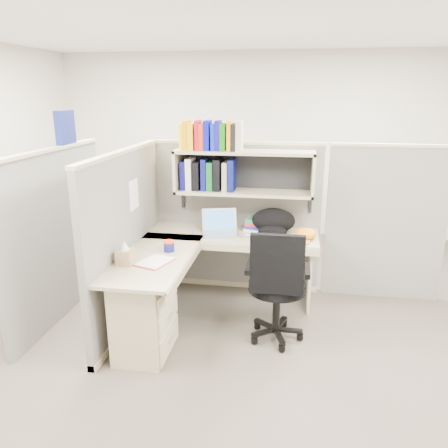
% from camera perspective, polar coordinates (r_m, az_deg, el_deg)
% --- Properties ---
extents(ground, '(6.00, 6.00, 0.00)m').
position_cam_1_polar(ground, '(4.24, -0.15, -13.03)').
color(ground, '#3A342D').
rests_on(ground, ground).
extents(room_shell, '(6.00, 6.00, 6.00)m').
position_cam_1_polar(room_shell, '(3.72, -0.17, 9.21)').
color(room_shell, beige).
rests_on(room_shell, ground).
extents(cubicle, '(3.79, 1.84, 1.95)m').
position_cam_1_polar(cubicle, '(4.37, -3.93, 0.77)').
color(cubicle, '#5D5E59').
rests_on(cubicle, ground).
extents(desk, '(1.74, 1.75, 0.73)m').
position_cam_1_polar(desk, '(3.88, -6.90, -8.87)').
color(desk, tan).
rests_on(desk, ground).
extents(laptop, '(0.44, 0.44, 0.25)m').
position_cam_1_polar(laptop, '(4.38, -0.43, 0.15)').
color(laptop, '#B1B1B5').
rests_on(laptop, desk).
extents(backpack, '(0.52, 0.46, 0.26)m').
position_cam_1_polar(backpack, '(4.42, 6.44, 0.24)').
color(backpack, black).
rests_on(backpack, desk).
extents(orange_cap, '(0.24, 0.27, 0.11)m').
position_cam_1_polar(orange_cap, '(4.35, 10.60, -1.24)').
color(orange_cap, orange).
rests_on(orange_cap, desk).
extents(snack_canister, '(0.10, 0.10, 0.10)m').
position_cam_1_polar(snack_canister, '(3.98, -7.19, -2.85)').
color(snack_canister, navy).
rests_on(snack_canister, desk).
extents(tissue_box, '(0.13, 0.13, 0.21)m').
position_cam_1_polar(tissue_box, '(3.73, -12.80, -3.67)').
color(tissue_box, '#A3845C').
rests_on(tissue_box, desk).
extents(mouse, '(0.09, 0.07, 0.03)m').
position_cam_1_polar(mouse, '(4.36, 3.24, -1.46)').
color(mouse, '#9BB5DC').
rests_on(mouse, desk).
extents(paper_cup, '(0.09, 0.09, 0.10)m').
position_cam_1_polar(paper_cup, '(4.62, 0.51, 0.08)').
color(paper_cup, silver).
rests_on(paper_cup, desk).
extents(book_stack, '(0.25, 0.30, 0.12)m').
position_cam_1_polar(book_stack, '(4.59, 4.23, 0.06)').
color(book_stack, gray).
rests_on(book_stack, desk).
extents(loose_paper, '(0.31, 0.36, 0.00)m').
position_cam_1_polar(loose_paper, '(3.78, -8.98, -4.81)').
color(loose_paper, white).
rests_on(loose_paper, desk).
extents(task_chair, '(0.54, 0.50, 1.05)m').
position_cam_1_polar(task_chair, '(3.85, 6.86, -10.22)').
color(task_chair, black).
rests_on(task_chair, ground).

